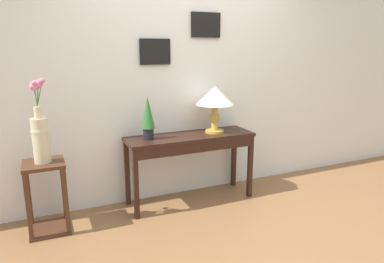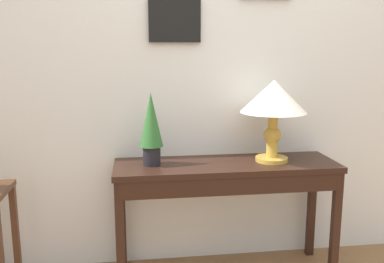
% 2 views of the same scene
% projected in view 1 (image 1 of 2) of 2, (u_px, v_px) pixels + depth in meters
% --- Properties ---
extents(ground_plane, '(12.00, 12.00, 0.01)m').
position_uv_depth(ground_plane, '(253.00, 255.00, 2.73)').
color(ground_plane, brown).
extents(back_wall_with_art, '(9.00, 0.13, 2.80)m').
position_uv_depth(back_wall_with_art, '(183.00, 66.00, 3.66)').
color(back_wall_with_art, silver).
rests_on(back_wall_with_art, ground).
extents(console_table, '(1.32, 0.41, 0.72)m').
position_uv_depth(console_table, '(191.00, 145.00, 3.54)').
color(console_table, black).
rests_on(console_table, ground).
extents(table_lamp, '(0.39, 0.39, 0.49)m').
position_uv_depth(table_lamp, '(215.00, 98.00, 3.56)').
color(table_lamp, gold).
rests_on(table_lamp, console_table).
extents(potted_plant_on_console, '(0.13, 0.13, 0.42)m').
position_uv_depth(potted_plant_on_console, '(148.00, 116.00, 3.32)').
color(potted_plant_on_console, black).
rests_on(potted_plant_on_console, console_table).
extents(pedestal_stand_left, '(0.34, 0.34, 0.64)m').
position_uv_depth(pedestal_stand_left, '(47.00, 197.00, 3.02)').
color(pedestal_stand_left, '#472819').
rests_on(pedestal_stand_left, ground).
extents(flower_vase_tall, '(0.15, 0.15, 0.72)m').
position_uv_depth(flower_vase_tall, '(40.00, 133.00, 2.88)').
color(flower_vase_tall, beige).
rests_on(flower_vase_tall, pedestal_stand_left).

